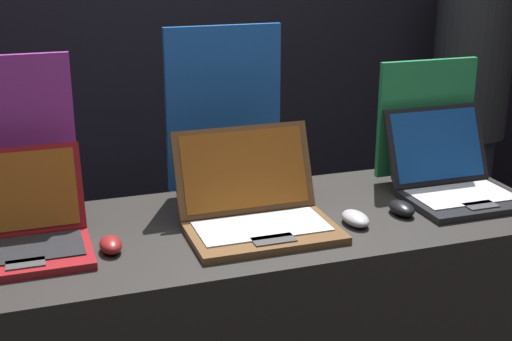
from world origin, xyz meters
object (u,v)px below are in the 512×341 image
at_px(laptop_front, 22,230).
at_px(mouse_front, 111,245).
at_px(promo_stand_back, 425,124).
at_px(person_bystander, 467,118).
at_px(promo_stand_front, 14,145).
at_px(mouse_back, 402,208).
at_px(laptop_back, 454,178).
at_px(promo_stand_middle, 224,115).
at_px(laptop_middle, 256,207).
at_px(mouse_middle, 355,218).

distance_m(laptop_front, mouse_front, 0.22).
height_order(promo_stand_back, person_bystander, person_bystander).
height_order(promo_stand_front, mouse_back, promo_stand_front).
xyz_separation_m(laptop_back, promo_stand_back, (0.00, 0.18, 0.13)).
relative_size(promo_stand_front, promo_stand_middle, 0.91).
relative_size(mouse_front, laptop_middle, 0.24).
relative_size(mouse_front, mouse_middle, 0.85).
bearing_deg(mouse_back, laptop_middle, 174.16).
relative_size(laptop_back, promo_stand_back, 0.90).
relative_size(mouse_middle, promo_stand_middle, 0.21).
bearing_deg(laptop_back, mouse_middle, -164.31).
relative_size(laptop_middle, promo_stand_middle, 0.77).
bearing_deg(person_bystander, laptop_front, -155.68).
relative_size(laptop_front, promo_stand_middle, 0.63).
distance_m(mouse_front, person_bystander, 1.95).
relative_size(laptop_front, mouse_back, 3.21).
distance_m(mouse_middle, laptop_back, 0.40).
xyz_separation_m(promo_stand_middle, person_bystander, (1.31, 0.61, -0.26)).
bearing_deg(laptop_front, mouse_middle, -7.43).
xyz_separation_m(promo_stand_back, person_bystander, (0.65, 0.69, -0.20)).
relative_size(promo_stand_front, mouse_middle, 4.26).
xyz_separation_m(mouse_middle, laptop_back, (0.38, 0.11, 0.04)).
bearing_deg(laptop_middle, promo_stand_front, 157.57).
bearing_deg(laptop_front, promo_stand_front, 90.00).
xyz_separation_m(mouse_middle, promo_stand_middle, (-0.27, 0.37, 0.23)).
distance_m(promo_stand_front, mouse_middle, 0.96).
height_order(laptop_middle, promo_stand_back, promo_stand_back).
bearing_deg(mouse_front, mouse_middle, -3.23).
relative_size(mouse_front, promo_stand_front, 0.20).
distance_m(mouse_middle, promo_stand_back, 0.51).
height_order(promo_stand_front, promo_stand_back, promo_stand_front).
bearing_deg(promo_stand_back, promo_stand_middle, 172.74).
bearing_deg(person_bystander, mouse_back, -132.66).
relative_size(promo_stand_front, person_bystander, 0.27).
bearing_deg(laptop_back, mouse_back, -159.91).
relative_size(laptop_middle, laptop_back, 1.13).
xyz_separation_m(laptop_middle, laptop_back, (0.65, 0.04, -0.00)).
bearing_deg(promo_stand_front, person_bystander, 18.99).
relative_size(mouse_front, promo_stand_back, 0.24).
distance_m(laptop_middle, mouse_back, 0.43).
distance_m(laptop_back, mouse_back, 0.24).
relative_size(mouse_front, person_bystander, 0.05).
height_order(laptop_middle, person_bystander, person_bystander).
xyz_separation_m(promo_stand_front, promo_stand_middle, (0.61, 0.05, 0.02)).
xyz_separation_m(mouse_front, laptop_middle, (0.40, 0.03, 0.04)).
height_order(laptop_front, promo_stand_front, promo_stand_front).
relative_size(mouse_front, laptop_back, 0.27).
xyz_separation_m(promo_stand_front, mouse_back, (1.04, -0.29, -0.21)).
bearing_deg(laptop_middle, laptop_front, 175.80).
xyz_separation_m(promo_stand_middle, laptop_back, (0.65, -0.26, -0.19)).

